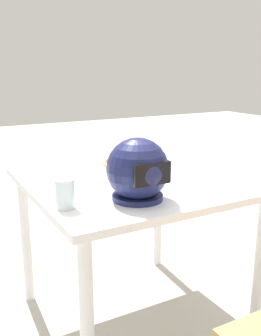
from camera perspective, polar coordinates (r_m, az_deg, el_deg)
ground_plane at (r=2.08m, az=0.31°, el=-20.94°), size 14.00×14.00×0.00m
dining_table at (r=1.79m, az=0.33°, el=-4.21°), size 0.93×0.94×0.72m
pizza_plate at (r=1.95m, az=-0.30°, el=0.31°), size 0.31×0.31×0.01m
pizza at (r=1.95m, az=-0.29°, el=0.87°), size 0.26×0.26×0.05m
motorcycle_helmet at (r=1.45m, az=1.06°, el=-0.39°), size 0.23×0.23×0.23m
drinking_glass at (r=1.39m, az=-9.52°, el=-3.72°), size 0.07×0.07×0.11m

